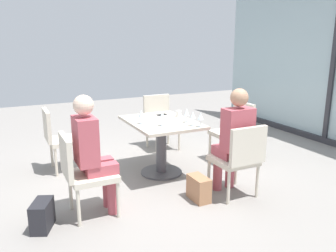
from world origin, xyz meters
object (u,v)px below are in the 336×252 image
chair_far_left (160,118)px  person_front_right (92,150)px  wine_glass_1 (187,112)px  wine_glass_2 (193,115)px  handbag_0 (42,215)px  person_far_right (234,137)px  dining_table_main (161,136)px  coffee_cup (179,114)px  chair_front_right (82,170)px  cell_phone_on_table (162,115)px  handbag_1 (199,188)px  chair_front_left (60,136)px  chair_near_window (235,128)px  wine_glass_0 (201,116)px  chair_far_right (239,156)px  wine_glass_3 (162,115)px  wine_glass_4 (141,114)px

chair_far_left → person_front_right: (1.76, -1.57, 0.20)m
wine_glass_1 → person_front_right: bearing=-70.3°
wine_glass_2 → person_front_right: bearing=-77.2°
wine_glass_1 → handbag_0: bearing=-73.1°
person_far_right → wine_glass_1: (-0.73, -0.21, 0.16)m
dining_table_main → coffee_cup: (-0.11, 0.32, 0.25)m
chair_front_right → cell_phone_on_table: (-1.04, 1.37, 0.24)m
dining_table_main → handbag_0: bearing=-64.1°
handbag_1 → chair_front_left: bearing=-143.1°
wine_glass_2 → handbag_1: bearing=-22.2°
chair_near_window → person_far_right: 1.21m
handbag_1 → handbag_0: bearing=-95.0°
person_front_right → wine_glass_0: bearing=98.5°
coffee_cup → handbag_1: coffee_cup is taller
person_front_right → person_far_right: same height
dining_table_main → person_far_right: size_ratio=0.88×
wine_glass_1 → cell_phone_on_table: 0.57m
person_front_right → chair_far_left: bearing=138.3°
handbag_0 → person_far_right: bearing=109.5°
chair_far_right → wine_glass_3: wine_glass_3 is taller
wine_glass_0 → wine_glass_2: (-0.10, -0.05, 0.00)m
chair_far_left → person_far_right: 2.02m
chair_front_left → person_front_right: person_front_right is taller
dining_table_main → chair_far_left: size_ratio=1.28×
chair_front_right → coffee_cup: size_ratio=9.67×
coffee_cup → handbag_0: 2.24m
chair_far_left → chair_front_left: bearing=-78.1°
chair_far_left → wine_glass_3: 1.46m
chair_front_right → wine_glass_2: size_ratio=4.70×
wine_glass_2 → handbag_0: size_ratio=0.62×
chair_far_right → handbag_0: bearing=-97.2°
wine_glass_0 → cell_phone_on_table: wine_glass_0 is taller
chair_front_right → coffee_cup: 1.75m
chair_front_right → wine_glass_4: (-0.67, 0.91, 0.37)m
wine_glass_0 → wine_glass_1: 0.28m
wine_glass_0 → wine_glass_3: 0.47m
wine_glass_0 → wine_glass_2: same height
person_front_right → chair_far_right: bearing=77.3°
wine_glass_4 → chair_far_right: bearing=36.8°
person_front_right → person_far_right: (0.25, 1.57, 0.00)m
chair_near_window → cell_phone_on_table: bearing=-107.7°
person_far_right → handbag_0: size_ratio=4.20×
wine_glass_1 → wine_glass_2: bearing=-3.8°
person_front_right → wine_glass_2: 1.39m
coffee_cup → handbag_1: 1.25m
chair_near_window → chair_far_left: same height
dining_table_main → person_far_right: person_far_right is taller
person_front_right → wine_glass_3: (-0.47, 1.00, 0.16)m
wine_glass_1 → cell_phone_on_table: bearing=-169.7°
chair_near_window → coffee_cup: size_ratio=9.67×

